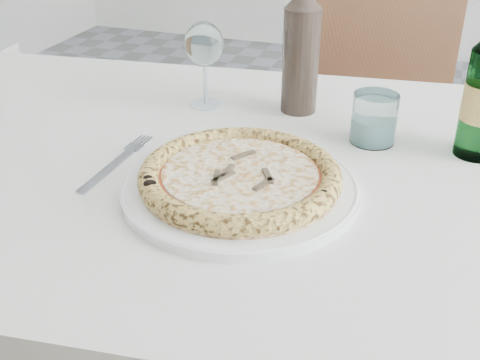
# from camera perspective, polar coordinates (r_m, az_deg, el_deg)

# --- Properties ---
(dining_table) EXTENTS (1.56, 1.04, 0.76)m
(dining_table) POSITION_cam_1_polar(r_m,az_deg,el_deg) (0.99, 1.92, -2.75)
(dining_table) COLOR brown
(dining_table) RESTS_ON floor
(chair_far) EXTENTS (0.48, 0.48, 0.93)m
(chair_far) POSITION_cam_1_polar(r_m,az_deg,el_deg) (1.68, 12.38, 5.41)
(chair_far) COLOR brown
(chair_far) RESTS_ON floor
(plate) EXTENTS (0.34, 0.34, 0.02)m
(plate) POSITION_cam_1_polar(r_m,az_deg,el_deg) (0.86, 0.00, -0.65)
(plate) COLOR white
(plate) RESTS_ON dining_table
(pizza) EXTENTS (0.29, 0.29, 0.03)m
(pizza) POSITION_cam_1_polar(r_m,az_deg,el_deg) (0.85, -0.00, 0.37)
(pizza) COLOR #EDBE7D
(pizza) RESTS_ON plate
(fork) EXTENTS (0.03, 0.21, 0.00)m
(fork) POSITION_cam_1_polar(r_m,az_deg,el_deg) (0.96, -11.68, 1.61)
(fork) COLOR #8F93A5
(fork) RESTS_ON dining_table
(wine_glass) EXTENTS (0.07, 0.07, 0.16)m
(wine_glass) POSITION_cam_1_polar(r_m,az_deg,el_deg) (1.12, -3.43, 12.51)
(wine_glass) COLOR silver
(wine_glass) RESTS_ON dining_table
(tumbler) EXTENTS (0.07, 0.07, 0.08)m
(tumbler) POSITION_cam_1_polar(r_m,az_deg,el_deg) (1.02, 12.57, 5.42)
(tumbler) COLOR silver
(tumbler) RESTS_ON dining_table
(wine_bottle) EXTENTS (0.07, 0.07, 0.27)m
(wine_bottle) POSITION_cam_1_polar(r_m,az_deg,el_deg) (1.10, 5.81, 12.18)
(wine_bottle) COLOR black
(wine_bottle) RESTS_ON dining_table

